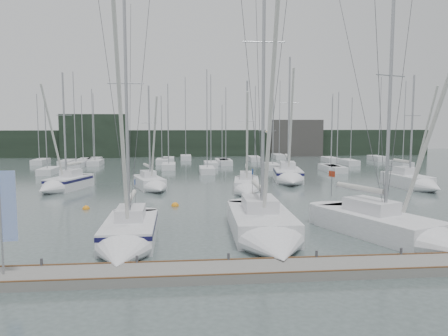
% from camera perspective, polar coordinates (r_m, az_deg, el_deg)
% --- Properties ---
extents(ground, '(160.00, 160.00, 0.00)m').
position_cam_1_polar(ground, '(23.97, 4.36, -9.67)').
color(ground, '#425150').
rests_on(ground, ground).
extents(dock, '(24.00, 2.00, 0.40)m').
position_cam_1_polar(dock, '(19.23, 7.01, -13.05)').
color(dock, slate).
rests_on(dock, ground).
extents(far_treeline, '(90.00, 4.00, 5.00)m').
position_cam_1_polar(far_treeline, '(84.92, -2.86, 3.28)').
color(far_treeline, black).
rests_on(far_treeline, ground).
extents(far_building_left, '(12.00, 3.00, 8.00)m').
position_cam_1_polar(far_building_left, '(84.29, -16.55, 4.04)').
color(far_building_left, black).
rests_on(far_building_left, ground).
extents(far_building_right, '(10.00, 3.00, 7.00)m').
position_cam_1_polar(far_building_right, '(85.66, 9.34, 3.90)').
color(far_building_right, '#3F3D3A').
rests_on(far_building_right, ground).
extents(mast_forest, '(56.97, 26.05, 14.28)m').
position_cam_1_polar(mast_forest, '(66.38, -2.02, 0.78)').
color(mast_forest, silver).
rests_on(mast_forest, ground).
extents(sailboat_near_left, '(2.82, 9.15, 14.30)m').
position_cam_1_polar(sailboat_near_left, '(23.03, -12.58, -8.99)').
color(sailboat_near_left, silver).
rests_on(sailboat_near_left, ground).
extents(sailboat_near_center, '(3.73, 10.98, 18.49)m').
position_cam_1_polar(sailboat_near_center, '(23.67, 5.65, -8.36)').
color(sailboat_near_center, silver).
rests_on(sailboat_near_center, ground).
extents(sailboat_near_right, '(6.98, 10.90, 15.26)m').
position_cam_1_polar(sailboat_near_right, '(25.37, 23.20, -7.89)').
color(sailboat_near_right, silver).
rests_on(sailboat_near_right, ground).
extents(sailboat_mid_a, '(4.56, 7.48, 11.94)m').
position_cam_1_polar(sailboat_mid_a, '(44.20, -20.49, -2.04)').
color(sailboat_mid_a, silver).
rests_on(sailboat_mid_a, ground).
extents(sailboat_mid_b, '(4.18, 7.25, 10.69)m').
position_cam_1_polar(sailboat_mid_b, '(42.42, -9.32, -2.17)').
color(sailboat_mid_b, silver).
rests_on(sailboat_mid_b, ground).
extents(sailboat_mid_c, '(3.23, 7.36, 10.96)m').
position_cam_1_polar(sailboat_mid_c, '(39.94, 2.99, -2.56)').
color(sailboat_mid_c, silver).
rests_on(sailboat_mid_c, ground).
extents(sailboat_mid_d, '(4.08, 8.76, 14.38)m').
position_cam_1_polar(sailboat_mid_d, '(47.43, 8.50, -1.11)').
color(sailboat_mid_d, silver).
rests_on(sailboat_mid_d, ground).
extents(sailboat_mid_e, '(3.31, 7.97, 11.89)m').
position_cam_1_polar(sailboat_mid_e, '(46.38, 23.82, -1.82)').
color(sailboat_mid_e, silver).
rests_on(sailboat_mid_e, ground).
extents(buoy_a, '(0.60, 0.60, 0.60)m').
position_cam_1_polar(buoy_a, '(34.16, -6.41, -4.97)').
color(buoy_a, orange).
rests_on(buoy_a, ground).
extents(buoy_b, '(0.70, 0.70, 0.70)m').
position_cam_1_polar(buoy_b, '(37.49, 3.66, -3.97)').
color(buoy_b, orange).
rests_on(buoy_b, ground).
extents(buoy_c, '(0.54, 0.54, 0.54)m').
position_cam_1_polar(buoy_c, '(34.43, -17.57, -5.12)').
color(buoy_c, orange).
rests_on(buoy_c, ground).
extents(dock_banner, '(0.65, 0.13, 4.27)m').
position_cam_1_polar(dock_banner, '(19.40, -26.59, -5.15)').
color(dock_banner, '#9C9EA3').
rests_on(dock_banner, dock).
extents(seagull, '(0.96, 0.52, 0.20)m').
position_cam_1_polar(seagull, '(24.57, 5.66, 4.76)').
color(seagull, silver).
rests_on(seagull, ground).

